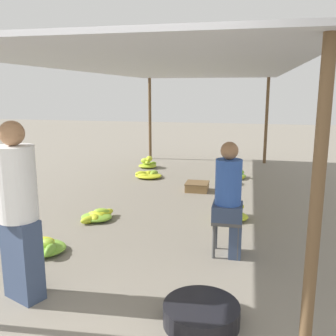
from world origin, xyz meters
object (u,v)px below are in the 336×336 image
(vendor_seated, at_px, (230,197))
(banana_pile_left_0, at_px, (148,175))
(banana_pile_right_0, at_px, (232,212))
(crate_near, at_px, (197,187))
(basin_black, at_px, (201,314))
(vendor_foreground, at_px, (18,210))
(banana_pile_left_1, at_px, (40,247))
(banana_pile_left_3, at_px, (148,163))
(stool, at_px, (227,226))
(banana_pile_right_1, at_px, (237,174))
(banana_pile_right_2, at_px, (229,180))
(banana_pile_left_2, at_px, (97,216))

(vendor_seated, xyz_separation_m, banana_pile_left_0, (-1.96, 3.61, -0.64))
(banana_pile_right_0, bearing_deg, crate_near, 116.29)
(basin_black, bearing_deg, banana_pile_left_0, 110.00)
(banana_pile_right_0, bearing_deg, vendor_foreground, -124.46)
(banana_pile_left_1, relative_size, banana_pile_left_3, 1.26)
(basin_black, relative_size, banana_pile_left_1, 0.97)
(stool, bearing_deg, banana_pile_right_1, 90.32)
(banana_pile_left_3, relative_size, banana_pile_right_1, 0.99)
(banana_pile_right_0, bearing_deg, stool, -90.32)
(banana_pile_right_1, distance_m, banana_pile_right_2, 0.58)
(banana_pile_right_0, bearing_deg, banana_pile_left_2, -166.49)
(banana_pile_left_1, relative_size, banana_pile_left_2, 1.08)
(basin_black, relative_size, banana_pile_right_1, 1.21)
(vendor_foreground, xyz_separation_m, vendor_seated, (1.79, 1.35, -0.16))
(banana_pile_right_0, distance_m, crate_near, 1.66)
(banana_pile_left_1, xyz_separation_m, banana_pile_right_2, (2.01, 3.84, 0.00))
(basin_black, relative_size, crate_near, 1.48)
(basin_black, height_order, banana_pile_left_3, banana_pile_left_3)
(vendor_seated, height_order, banana_pile_left_2, vendor_seated)
(banana_pile_left_2, distance_m, crate_near, 2.31)
(vendor_seated, xyz_separation_m, banana_pile_left_3, (-2.25, 4.62, -0.59))
(banana_pile_left_0, bearing_deg, crate_near, -35.93)
(stool, relative_size, crate_near, 1.02)
(banana_pile_left_3, height_order, banana_pile_right_2, banana_pile_left_3)
(banana_pile_left_3, height_order, banana_pile_right_0, banana_pile_left_3)
(banana_pile_left_1, bearing_deg, banana_pile_left_2, 79.53)
(vendor_foreground, distance_m, banana_pile_right_2, 5.10)
(stool, xyz_separation_m, banana_pile_left_1, (-2.18, -0.42, -0.28))
(stool, bearing_deg, banana_pile_right_2, 92.70)
(banana_pile_right_2, bearing_deg, banana_pile_left_1, -117.65)
(stool, distance_m, banana_pile_left_1, 2.23)
(vendor_seated, bearing_deg, crate_near, 105.33)
(vendor_foreground, distance_m, basin_black, 1.83)
(banana_pile_right_1, bearing_deg, basin_black, -90.98)
(banana_pile_left_1, height_order, banana_pile_left_3, banana_pile_left_3)
(banana_pile_right_1, relative_size, banana_pile_right_2, 1.13)
(vendor_foreground, distance_m, banana_pile_left_3, 6.04)
(banana_pile_left_2, bearing_deg, crate_near, 58.04)
(crate_near, bearing_deg, banana_pile_left_2, -121.96)
(banana_pile_right_2, bearing_deg, banana_pile_left_3, 149.84)
(banana_pile_left_2, bearing_deg, banana_pile_left_0, 89.66)
(stool, distance_m, banana_pile_left_2, 2.12)
(vendor_seated, relative_size, banana_pile_left_2, 2.19)
(basin_black, xyz_separation_m, banana_pile_left_1, (-2.06, 0.98, -0.02))
(banana_pile_left_0, height_order, banana_pile_right_0, banana_pile_right_0)
(vendor_foreground, xyz_separation_m, banana_pile_right_2, (1.61, 4.77, -0.79))
(banana_pile_left_1, relative_size, crate_near, 1.53)
(basin_black, relative_size, banana_pile_left_3, 1.22)
(stool, height_order, crate_near, stool)
(banana_pile_right_1, height_order, crate_near, banana_pile_right_1)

